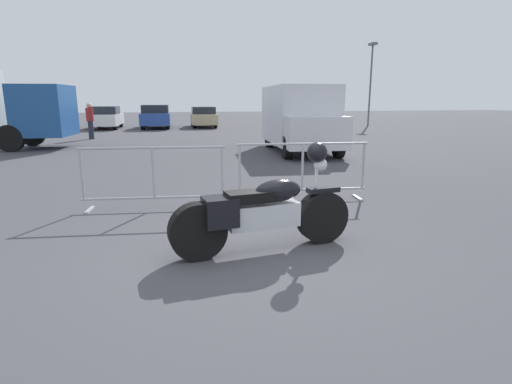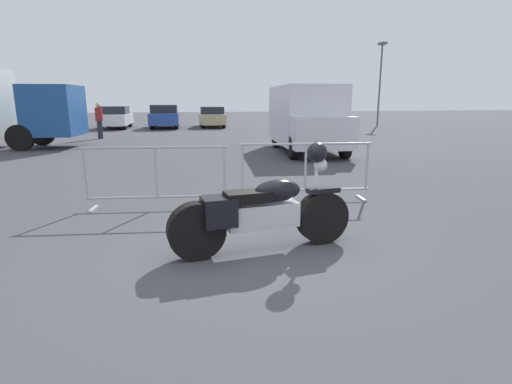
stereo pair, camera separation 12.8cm
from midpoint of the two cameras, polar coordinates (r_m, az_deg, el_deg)
name	(u,v)px [view 2 (the right image)]	position (r m, az deg, el deg)	size (l,w,h in m)	color
ground_plane	(255,259)	(4.75, 0.66, -9.57)	(120.00, 120.00, 0.00)	#424247
motorcycle	(263,211)	(4.87, 1.73, -2.74)	(2.33, 0.52, 1.32)	black
crowd_barrier_near	(156,177)	(6.95, -13.54, 2.16)	(2.40, 0.70, 1.07)	#9EA0A5
crowd_barrier_far	(305,171)	(7.37, 7.57, 3.00)	(2.40, 0.70, 1.07)	#9EA0A5
delivery_van	(306,117)	(14.57, 7.44, 10.61)	(2.41, 5.16, 2.31)	silver
parked_car_maroon	(7,118)	(29.28, -31.88, 8.93)	(1.89, 4.29, 1.43)	maroon
parked_car_red	(63,117)	(28.58, -25.72, 9.58)	(1.94, 4.41, 1.47)	#B21E19
parked_car_white	(116,117)	(28.16, -19.30, 10.05)	(1.88, 4.28, 1.43)	white
parked_car_blue	(165,116)	(27.67, -12.78, 10.50)	(1.99, 4.53, 1.52)	#284799
parked_car_tan	(212,117)	(28.09, -6.20, 10.63)	(1.81, 4.12, 1.38)	tan
pedestrian	(99,119)	(20.78, -21.33, 9.64)	(0.47, 0.47, 1.69)	#262838
planter_island	(314,130)	(20.00, 8.41, 8.73)	(3.50, 3.50, 1.07)	#ADA89E
street_lamp	(381,72)	(30.25, 17.50, 16.01)	(0.36, 0.70, 5.68)	#595B60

